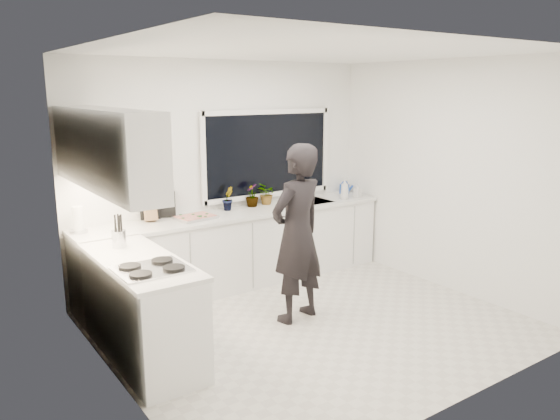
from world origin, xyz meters
TOP-DOWN VIEW (x-y plane):
  - floor at (0.00, 0.00)m, footprint 4.00×3.50m
  - wall_back at (0.00, 1.76)m, footprint 4.00×0.02m
  - wall_left at (-2.01, 0.00)m, footprint 0.02×3.50m
  - wall_right at (2.01, 0.00)m, footprint 0.02×3.50m
  - ceiling at (0.00, 0.00)m, footprint 4.00×3.50m
  - window at (0.60, 1.73)m, footprint 1.80×0.02m
  - base_cabinets_back at (0.00, 1.45)m, footprint 3.92×0.58m
  - base_cabinets_left at (-1.67, 0.35)m, footprint 0.58×1.60m
  - countertop_back at (0.00, 1.44)m, footprint 3.94×0.62m
  - countertop_left at (-1.67, 0.35)m, footprint 0.62×1.60m
  - upper_cabinets at (-1.79, 0.70)m, footprint 0.34×2.10m
  - sink at (1.05, 1.45)m, footprint 0.58×0.42m
  - faucet at (1.05, 1.65)m, footprint 0.03×0.03m
  - stovetop at (-1.69, -0.00)m, footprint 0.56×0.48m
  - person at (-0.04, 0.23)m, footprint 0.75×0.56m
  - pizza_tray at (-0.60, 1.42)m, footprint 0.47×0.38m
  - pizza at (-0.60, 1.42)m, footprint 0.43×0.33m
  - watering_can at (1.81, 1.61)m, footprint 0.17×0.17m
  - paper_towel_roll at (-1.85, 1.55)m, footprint 0.13×0.13m
  - knife_block at (-1.06, 1.59)m, footprint 0.15×0.12m
  - utensil_crock at (-1.68, 0.80)m, footprint 0.17×0.17m
  - picture_frame_large at (-1.03, 1.69)m, footprint 0.22×0.07m
  - picture_frame_small at (-0.85, 1.69)m, footprint 0.24×0.11m
  - herb_plants at (0.33, 1.61)m, footprint 0.80×0.27m
  - soap_bottles at (1.60, 1.30)m, footprint 0.34×0.12m

SIDE VIEW (x-z plane):
  - floor at x=0.00m, z-range -0.02..0.00m
  - base_cabinets_back at x=0.00m, z-range 0.00..0.88m
  - base_cabinets_left at x=-1.67m, z-range 0.00..0.88m
  - sink at x=1.05m, z-range 0.80..0.94m
  - countertop_back at x=0.00m, z-range 0.88..0.92m
  - countertop_left at x=-1.67m, z-range 0.88..0.92m
  - person at x=-0.04m, z-range 0.00..1.84m
  - stovetop at x=-1.69m, z-range 0.92..0.95m
  - pizza_tray at x=-0.60m, z-range 0.92..0.95m
  - pizza at x=-0.60m, z-range 0.95..0.96m
  - watering_can at x=1.81m, z-range 0.92..1.05m
  - utensil_crock at x=-1.68m, z-range 0.92..1.08m
  - faucet at x=1.05m, z-range 0.92..1.14m
  - knife_block at x=-1.06m, z-range 0.92..1.14m
  - soap_bottles at x=1.60m, z-range 0.91..1.19m
  - paper_towel_roll at x=-1.85m, z-range 0.92..1.18m
  - picture_frame_large at x=-1.03m, z-range 0.92..1.20m
  - herb_plants at x=0.33m, z-range 0.92..1.21m
  - picture_frame_small at x=-0.85m, z-range 0.92..1.22m
  - wall_back at x=0.00m, z-range 0.00..2.70m
  - wall_left at x=-2.01m, z-range 0.00..2.70m
  - wall_right at x=2.01m, z-range 0.00..2.70m
  - window at x=0.60m, z-range 1.05..2.05m
  - upper_cabinets at x=-1.79m, z-range 1.50..2.20m
  - ceiling at x=0.00m, z-range 2.70..2.72m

